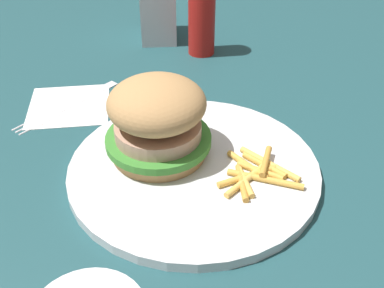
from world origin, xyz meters
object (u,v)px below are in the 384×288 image
fries_pile (256,173)px  napkin_dispenser (158,8)px  sandwich (157,119)px  fork (68,104)px  plate (192,169)px  ketchup_bottle (202,14)px  napkin (69,105)px

fries_pile → napkin_dispenser: size_ratio=0.85×
sandwich → fork: 0.19m
napkin_dispenser → fries_pile: bearing=13.7°
fries_pile → plate: bearing=-37.7°
ketchup_bottle → fries_pile: bearing=75.4°
sandwich → ketchup_bottle: size_ratio=0.92×
plate → napkin_dispenser: napkin_dispenser is taller
fork → plate: bearing=116.1°
fries_pile → napkin: 0.29m
plate → fork: bearing=-63.9°
napkin → ketchup_bottle: (-0.24, -0.08, 0.07)m
napkin_dispenser → fork: bearing=-29.5°
napkin → ketchup_bottle: 0.26m
plate → napkin: (0.10, -0.21, -0.01)m
napkin_dispenser → ketchup_bottle: bearing=44.8°
fork → napkin_dispenser: napkin_dispenser is taller
plate → napkin: 0.23m
fries_pile → ketchup_bottle: ketchup_bottle is taller
fries_pile → napkin: (0.16, -0.25, -0.02)m
sandwich → fork: sandwich is taller
plate → fork: plate is taller
sandwich → ketchup_bottle: 0.30m
fork → sandwich: bearing=114.0°
sandwich → ketchup_bottle: (-0.17, -0.25, 0.01)m
napkin → sandwich: bearing=113.5°
fork → ketchup_bottle: (-0.24, -0.08, 0.06)m
sandwich → fork: (0.07, -0.17, -0.06)m
fork → napkin: bearing=-153.5°
fries_pile → napkin_dispenser: (-0.04, -0.42, 0.04)m
ketchup_bottle → napkin: bearing=19.0°
fries_pile → napkin_dispenser: napkin_dispenser is taller
napkin → fork: bearing=26.5°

